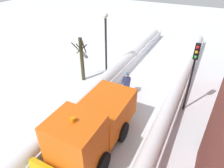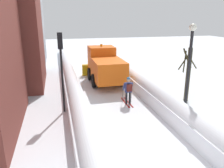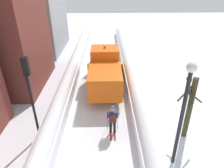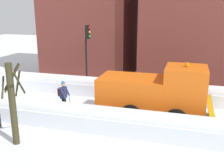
{
  "view_description": "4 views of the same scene",
  "coord_description": "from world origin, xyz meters",
  "px_view_note": "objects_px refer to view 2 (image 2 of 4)",
  "views": [
    {
      "loc": [
        -3.76,
        16.44,
        8.52
      ],
      "look_at": [
        1.15,
        6.91,
        1.68
      ],
      "focal_mm": 31.99,
      "sensor_mm": 36.0,
      "label": 1
    },
    {
      "loc": [
        -3.48,
        -7.61,
        5.47
      ],
      "look_at": [
        0.06,
        6.69,
        1.01
      ],
      "focal_mm": 36.17,
      "sensor_mm": 36.0,
      "label": 2
    },
    {
      "loc": [
        0.51,
        -3.32,
        7.73
      ],
      "look_at": [
        0.87,
        9.35,
        1.0
      ],
      "focal_mm": 31.84,
      "sensor_mm": 36.0,
      "label": 3
    },
    {
      "loc": [
        13.55,
        11.9,
        5.6
      ],
      "look_at": [
        0.06,
        7.95,
        1.64
      ],
      "focal_mm": 42.52,
      "sensor_mm": 36.0,
      "label": 4
    }
  ],
  "objects_px": {
    "bare_tree_near": "(188,73)",
    "street_lamp": "(190,58)",
    "traffic_light_pole": "(61,58)",
    "skier": "(128,89)",
    "plow_truck": "(105,66)"
  },
  "relations": [
    {
      "from": "skier",
      "to": "bare_tree_near",
      "type": "distance_m",
      "value": 4.06
    },
    {
      "from": "skier",
      "to": "street_lamp",
      "type": "relative_size",
      "value": 0.36
    },
    {
      "from": "traffic_light_pole",
      "to": "bare_tree_near",
      "type": "distance_m",
      "value": 8.1
    },
    {
      "from": "bare_tree_near",
      "to": "traffic_light_pole",
      "type": "bearing_deg",
      "value": 178.46
    },
    {
      "from": "skier",
      "to": "bare_tree_near",
      "type": "xyz_separation_m",
      "value": [
        3.95,
        -0.32,
        0.91
      ]
    },
    {
      "from": "traffic_light_pole",
      "to": "bare_tree_near",
      "type": "height_order",
      "value": "traffic_light_pole"
    },
    {
      "from": "street_lamp",
      "to": "bare_tree_near",
      "type": "xyz_separation_m",
      "value": [
        1.14,
        1.79,
        -1.32
      ]
    },
    {
      "from": "bare_tree_near",
      "to": "street_lamp",
      "type": "bearing_deg",
      "value": -122.6
    },
    {
      "from": "plow_truck",
      "to": "bare_tree_near",
      "type": "xyz_separation_m",
      "value": [
        4.36,
        -5.46,
        0.43
      ]
    },
    {
      "from": "plow_truck",
      "to": "street_lamp",
      "type": "bearing_deg",
      "value": -66.06
    },
    {
      "from": "plow_truck",
      "to": "traffic_light_pole",
      "type": "bearing_deg",
      "value": -124.67
    },
    {
      "from": "traffic_light_pole",
      "to": "bare_tree_near",
      "type": "relative_size",
      "value": 1.3
    },
    {
      "from": "traffic_light_pole",
      "to": "bare_tree_near",
      "type": "xyz_separation_m",
      "value": [
        7.99,
        -0.22,
        -1.31
      ]
    },
    {
      "from": "street_lamp",
      "to": "bare_tree_near",
      "type": "bearing_deg",
      "value": 57.4
    },
    {
      "from": "street_lamp",
      "to": "traffic_light_pole",
      "type": "bearing_deg",
      "value": 163.67
    }
  ]
}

